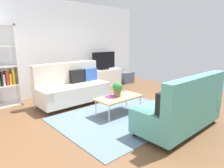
% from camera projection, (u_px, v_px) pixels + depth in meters
% --- Properties ---
extents(ground_plane, '(7.68, 7.68, 0.00)m').
position_uv_depth(ground_plane, '(119.00, 116.00, 4.58)').
color(ground_plane, brown).
extents(wall_far, '(6.40, 0.12, 2.90)m').
position_uv_depth(wall_far, '(59.00, 48.00, 6.30)').
color(wall_far, silver).
rests_on(wall_far, ground_plane).
extents(area_rug, '(2.90, 2.20, 0.01)m').
position_uv_depth(area_rug, '(123.00, 116.00, 4.52)').
color(area_rug, slate).
rests_on(area_rug, ground_plane).
extents(couch_beige, '(1.91, 0.85, 1.10)m').
position_uv_depth(couch_beige, '(72.00, 87.00, 5.38)').
color(couch_beige, beige).
rests_on(couch_beige, ground_plane).
extents(couch_green, '(1.90, 0.85, 1.10)m').
position_uv_depth(couch_green, '(182.00, 108.00, 3.75)').
color(couch_green, teal).
rests_on(couch_green, ground_plane).
extents(coffee_table, '(1.10, 0.56, 0.42)m').
position_uv_depth(coffee_table, '(119.00, 98.00, 4.61)').
color(coffee_table, tan).
rests_on(coffee_table, ground_plane).
extents(tv_console, '(1.40, 0.44, 0.64)m').
position_uv_depth(tv_console, '(104.00, 78.00, 7.32)').
color(tv_console, silver).
rests_on(tv_console, ground_plane).
extents(tv, '(1.00, 0.20, 0.64)m').
position_uv_depth(tv, '(104.00, 61.00, 7.16)').
color(tv, black).
rests_on(tv, tv_console).
extents(storage_trunk, '(0.52, 0.40, 0.44)m').
position_uv_depth(storage_trunk, '(126.00, 78.00, 7.98)').
color(storage_trunk, '#4C5666').
rests_on(storage_trunk, ground_plane).
extents(potted_plant, '(0.24, 0.24, 0.35)m').
position_uv_depth(potted_plant, '(117.00, 88.00, 4.57)').
color(potted_plant, brown).
rests_on(potted_plant, coffee_table).
extents(table_book_0, '(0.24, 0.19, 0.03)m').
position_uv_depth(table_book_0, '(111.00, 96.00, 4.57)').
color(table_book_0, purple).
rests_on(table_book_0, coffee_table).
extents(vase_0, '(0.10, 0.10, 0.18)m').
position_uv_depth(vase_0, '(90.00, 69.00, 6.88)').
color(vase_0, '#B24C4C').
rests_on(vase_0, tv_console).
extents(bottle_0, '(0.06, 0.06, 0.22)m').
position_uv_depth(bottle_0, '(95.00, 68.00, 6.92)').
color(bottle_0, red).
rests_on(bottle_0, tv_console).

